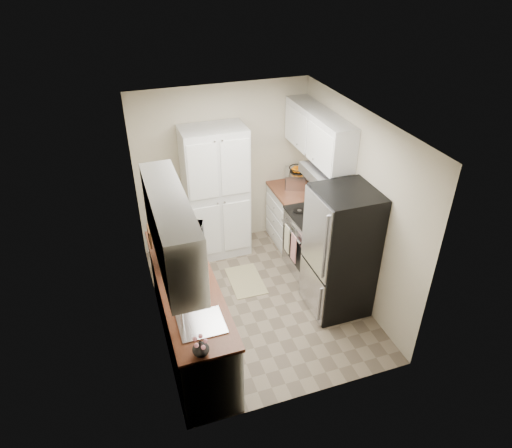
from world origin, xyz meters
name	(u,v)px	position (x,y,z in m)	size (l,w,h in m)	color
ground	(258,300)	(0.00, 0.00, 0.00)	(3.20, 3.20, 0.00)	#7A6B56
room_shell	(257,194)	(-0.02, -0.01, 1.63)	(2.64, 3.24, 2.52)	beige
pantry_cabinet	(216,193)	(-0.20, 1.32, 1.00)	(0.90, 0.55, 2.00)	silver
base_cabinet_left	(190,313)	(-0.99, -0.43, 0.44)	(0.60, 2.30, 0.88)	silver
countertop_left	(187,282)	(-0.99, -0.43, 0.90)	(0.63, 2.33, 0.04)	brown
base_cabinet_right	(293,217)	(0.99, 1.19, 0.44)	(0.60, 0.80, 0.88)	silver
countertop_right	(294,191)	(0.99, 1.19, 0.90)	(0.63, 0.83, 0.04)	brown
electric_range	(314,242)	(0.97, 0.39, 0.48)	(0.71, 0.78, 1.13)	#B7B7BC
refrigerator	(341,252)	(0.94, -0.41, 0.85)	(0.70, 0.72, 1.70)	#B7B7BC
microwave	(184,244)	(-0.91, 0.06, 1.08)	(0.59, 0.40, 0.33)	#BABABF
wine_bottle	(170,230)	(-1.01, 0.45, 1.07)	(0.08, 0.08, 0.30)	black
flower_vase	(201,348)	(-1.08, -1.52, 1.00)	(0.16, 0.16, 0.16)	silver
cutting_board	(177,218)	(-0.88, 0.70, 1.06)	(0.02, 0.22, 0.28)	green
toaster_oven	(295,178)	(1.06, 1.33, 1.04)	(0.32, 0.40, 0.23)	#B8B8BD
fruit_basket	(298,168)	(1.08, 1.31, 1.21)	(0.26, 0.26, 0.11)	orange
kitchen_mat	(246,281)	(-0.04, 0.44, 0.01)	(0.45, 0.72, 0.01)	tan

